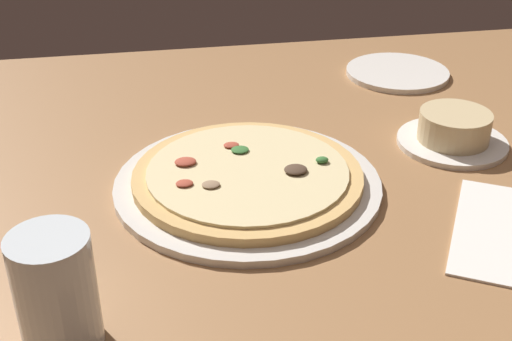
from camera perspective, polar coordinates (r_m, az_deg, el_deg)
name	(u,v)px	position (r cm, az deg, el deg)	size (l,w,h in cm)	color
dining_table	(264,210)	(84.89, 0.70, -3.27)	(150.00, 110.00, 4.00)	#996B42
pizza_main	(248,179)	(84.93, -0.70, -0.73)	(33.22, 33.22, 3.30)	silver
ramekin_on_saucer	(454,131)	(98.64, 16.14, 3.16)	(15.21, 15.21, 4.88)	silver
water_glass	(57,298)	(62.69, -16.24, -10.16)	(7.13, 7.13, 11.52)	silver
side_plate	(397,72)	(121.92, 11.69, 8.01)	(17.58, 17.58, 0.90)	silver
paper_menu	(507,232)	(82.05, 20.17, -4.83)	(11.39, 20.18, 0.30)	white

